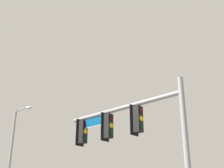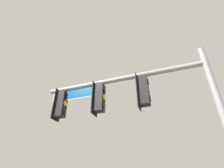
# 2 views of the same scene
# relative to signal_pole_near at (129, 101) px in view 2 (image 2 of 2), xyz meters

# --- Properties ---
(signal_pole_near) EXTENTS (6.20, 0.88, 6.00)m
(signal_pole_near) POSITION_rel_signal_pole_near_xyz_m (0.00, 0.00, 0.00)
(signal_pole_near) COLOR gray
(signal_pole_near) RESTS_ON ground_plane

